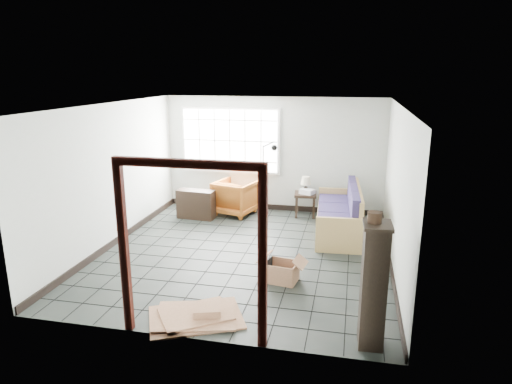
% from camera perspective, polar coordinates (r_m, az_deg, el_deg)
% --- Properties ---
extents(ground, '(5.50, 5.50, 0.00)m').
position_cam_1_polar(ground, '(8.20, -1.31, -7.65)').
color(ground, black).
rests_on(ground, ground).
extents(room_shell, '(5.02, 5.52, 2.61)m').
position_cam_1_polar(room_shell, '(7.74, -1.34, 4.00)').
color(room_shell, '#B0B7AF').
rests_on(room_shell, ground).
extents(window_panel, '(2.32, 0.08, 1.52)m').
position_cam_1_polar(window_panel, '(10.55, -3.24, 6.45)').
color(window_panel, silver).
rests_on(window_panel, ground).
extents(doorway_trim, '(1.80, 0.08, 2.20)m').
position_cam_1_polar(doorway_trim, '(5.29, -8.25, -4.68)').
color(doorway_trim, black).
rests_on(doorway_trim, ground).
extents(futon_sofa, '(0.95, 2.23, 0.97)m').
position_cam_1_polar(futon_sofa, '(9.21, 10.64, -3.03)').
color(futon_sofa, '#9E8347').
rests_on(futon_sofa, ground).
extents(armchair, '(1.01, 0.97, 0.85)m').
position_cam_1_polar(armchair, '(10.28, -2.58, -0.45)').
color(armchair, '#945415').
rests_on(armchair, ground).
extents(side_table, '(0.52, 0.52, 0.53)m').
position_cam_1_polar(side_table, '(10.18, 6.19, -0.65)').
color(side_table, black).
rests_on(side_table, ground).
extents(table_lamp, '(0.26, 0.26, 0.36)m').
position_cam_1_polar(table_lamp, '(10.16, 6.25, 1.33)').
color(table_lamp, black).
rests_on(table_lamp, side_table).
extents(projector, '(0.37, 0.33, 0.11)m').
position_cam_1_polar(projector, '(10.09, 6.42, 0.07)').
color(projector, silver).
rests_on(projector, side_table).
extents(floor_lamp, '(0.49, 0.30, 1.66)m').
position_cam_1_polar(floor_lamp, '(10.16, 1.54, 2.06)').
color(floor_lamp, black).
rests_on(floor_lamp, ground).
extents(console_shelf, '(0.84, 0.38, 0.63)m').
position_cam_1_polar(console_shelf, '(10.08, -7.50, -1.52)').
color(console_shelf, black).
rests_on(console_shelf, ground).
extents(tall_shelf, '(0.33, 0.42, 1.51)m').
position_cam_1_polar(tall_shelf, '(5.51, 14.49, -11.14)').
color(tall_shelf, black).
rests_on(tall_shelf, ground).
extents(pot, '(0.21, 0.21, 0.12)m').
position_cam_1_polar(pot, '(5.24, 14.60, -3.07)').
color(pot, black).
rests_on(pot, tall_shelf).
extents(open_box, '(0.80, 0.48, 0.42)m').
position_cam_1_polar(open_box, '(7.13, 3.26, -9.90)').
color(open_box, brown).
rests_on(open_box, ground).
extents(cardboard_pile, '(1.44, 1.28, 0.17)m').
position_cam_1_polar(cardboard_pile, '(6.23, -7.33, -15.03)').
color(cardboard_pile, brown).
rests_on(cardboard_pile, ground).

